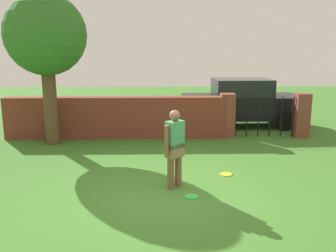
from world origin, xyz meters
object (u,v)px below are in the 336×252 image
(person, at_px, (175,145))
(frisbee_green, at_px, (191,196))
(tree, at_px, (46,37))
(car, at_px, (241,103))
(frisbee_yellow, at_px, (226,174))

(person, distance_m, frisbee_green, 1.07)
(tree, bearing_deg, person, -45.40)
(frisbee_green, bearing_deg, car, 69.99)
(frisbee_green, bearing_deg, tree, 133.24)
(tree, height_order, frisbee_yellow, tree)
(frisbee_yellow, bearing_deg, car, 74.45)
(car, bearing_deg, tree, -160.87)
(car, xyz_separation_m, frisbee_yellow, (-1.45, -5.20, -0.85))
(car, height_order, frisbee_green, car)
(frisbee_yellow, xyz_separation_m, frisbee_green, (-0.90, -1.24, 0.00))
(person, height_order, frisbee_green, person)
(car, bearing_deg, frisbee_yellow, -107.39)
(person, xyz_separation_m, car, (2.65, 5.93, -0.04))
(person, height_order, car, car)
(frisbee_yellow, bearing_deg, tree, 149.06)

